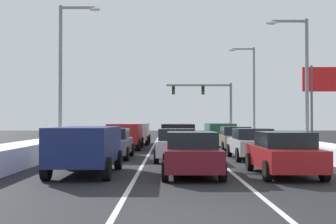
# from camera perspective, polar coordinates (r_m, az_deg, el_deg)

# --- Properties ---
(ground_plane) EXTENTS (120.00, 120.00, 0.00)m
(ground_plane) POSITION_cam_1_polar(r_m,az_deg,el_deg) (26.28, 1.14, -5.20)
(ground_plane) COLOR black
(lane_stripe_between_right_lane_and_center_lane) EXTENTS (0.14, 48.19, 0.01)m
(lane_stripe_between_right_lane_and_center_lane) POSITION_cam_1_polar(r_m,az_deg,el_deg) (30.73, 4.13, -4.59)
(lane_stripe_between_right_lane_and_center_lane) COLOR silver
(lane_stripe_between_right_lane_and_center_lane) RESTS_ON ground
(lane_stripe_between_center_lane_and_left_lane) EXTENTS (0.14, 48.19, 0.01)m
(lane_stripe_between_center_lane_and_left_lane) POSITION_cam_1_polar(r_m,az_deg,el_deg) (30.66, -2.24, -4.60)
(lane_stripe_between_center_lane_and_left_lane) COLOR silver
(lane_stripe_between_center_lane_and_left_lane) RESTS_ON ground
(snow_bank_right_shoulder) EXTENTS (1.60, 48.19, 0.73)m
(snow_bank_right_shoulder) POSITION_cam_1_polar(r_m,az_deg,el_deg) (31.56, 13.79, -3.81)
(snow_bank_right_shoulder) COLOR white
(snow_bank_right_shoulder) RESTS_ON ground
(snow_bank_left_shoulder) EXTENTS (1.75, 48.19, 0.88)m
(snow_bank_left_shoulder) POSITION_cam_1_polar(r_m,az_deg,el_deg) (31.27, -12.01, -3.71)
(snow_bank_left_shoulder) COLOR white
(snow_bank_left_shoulder) RESTS_ON ground
(sedan_red_right_lane_nearest) EXTENTS (2.00, 4.50, 1.51)m
(sedan_red_right_lane_nearest) POSITION_cam_1_polar(r_m,az_deg,el_deg) (16.30, 13.98, -5.02)
(sedan_red_right_lane_nearest) COLOR maroon
(sedan_red_right_lane_nearest) RESTS_ON ground
(sedan_silver_right_lane_second) EXTENTS (2.00, 4.50, 1.51)m
(sedan_silver_right_lane_second) POSITION_cam_1_polar(r_m,az_deg,el_deg) (22.80, 10.17, -3.90)
(sedan_silver_right_lane_second) COLOR #B7BABF
(sedan_silver_right_lane_second) RESTS_ON ground
(sedan_tan_right_lane_third) EXTENTS (2.00, 4.50, 1.51)m
(sedan_tan_right_lane_third) POSITION_cam_1_polar(r_m,az_deg,el_deg) (28.90, 8.12, -3.30)
(sedan_tan_right_lane_third) COLOR #937F60
(sedan_tan_right_lane_third) RESTS_ON ground
(suv_green_right_lane_fourth) EXTENTS (2.16, 4.90, 1.67)m
(suv_green_right_lane_fourth) POSITION_cam_1_polar(r_m,az_deg,el_deg) (35.41, 6.22, -2.48)
(suv_green_right_lane_fourth) COLOR #1E5633
(suv_green_right_lane_fourth) RESTS_ON ground
(sedan_maroon_center_lane_nearest) EXTENTS (2.00, 4.50, 1.51)m
(sedan_maroon_center_lane_nearest) POSITION_cam_1_polar(r_m,az_deg,el_deg) (15.79, 2.71, -5.18)
(sedan_maroon_center_lane_nearest) COLOR maroon
(sedan_maroon_center_lane_nearest) RESTS_ON ground
(sedan_white_center_lane_second) EXTENTS (2.00, 4.50, 1.51)m
(sedan_white_center_lane_second) POSITION_cam_1_polar(r_m,az_deg,el_deg) (21.73, 0.79, -4.05)
(sedan_white_center_lane_second) COLOR silver
(sedan_white_center_lane_second) RESTS_ON ground
(suv_black_center_lane_third) EXTENTS (2.16, 4.90, 1.67)m
(suv_black_center_lane_third) POSITION_cam_1_polar(r_m,az_deg,el_deg) (28.82, 0.94, -2.81)
(suv_black_center_lane_third) COLOR black
(suv_black_center_lane_third) RESTS_ON ground
(sedan_charcoal_center_lane_fourth) EXTENTS (2.00, 4.50, 1.51)m
(sedan_charcoal_center_lane_fourth) POSITION_cam_1_polar(r_m,az_deg,el_deg) (34.73, 0.86, -2.93)
(sedan_charcoal_center_lane_fourth) COLOR #38383D
(sedan_charcoal_center_lane_fourth) RESTS_ON ground
(suv_navy_left_lane_nearest) EXTENTS (2.16, 4.90, 1.67)m
(suv_navy_left_lane_nearest) POSITION_cam_1_polar(r_m,az_deg,el_deg) (16.43, -10.39, -4.12)
(suv_navy_left_lane_nearest) COLOR navy
(suv_navy_left_lane_nearest) RESTS_ON ground
(sedan_gray_left_lane_second) EXTENTS (2.00, 4.50, 1.51)m
(sedan_gray_left_lane_second) POSITION_cam_1_polar(r_m,az_deg,el_deg) (23.24, -7.26, -3.85)
(sedan_gray_left_lane_second) COLOR slate
(sedan_gray_left_lane_second) RESTS_ON ground
(suv_red_left_lane_third) EXTENTS (2.16, 4.90, 1.67)m
(suv_red_left_lane_third) POSITION_cam_1_polar(r_m,az_deg,el_deg) (30.37, -5.51, -2.72)
(suv_red_left_lane_third) COLOR maroon
(suv_red_left_lane_third) RESTS_ON ground
(suv_silver_left_lane_fourth) EXTENTS (2.16, 4.90, 1.67)m
(suv_silver_left_lane_fourth) POSITION_cam_1_polar(r_m,az_deg,el_deg) (36.53, -4.23, -2.44)
(suv_silver_left_lane_fourth) COLOR #B7BABF
(suv_silver_left_lane_fourth) RESTS_ON ground
(traffic_light_gantry) EXTENTS (7.54, 0.47, 6.20)m
(traffic_light_gantry) POSITION_cam_1_polar(r_m,az_deg,el_deg) (52.77, 5.10, 1.77)
(traffic_light_gantry) COLOR slate
(traffic_light_gantry) RESTS_ON ground
(street_lamp_right_mid) EXTENTS (2.66, 0.36, 8.24)m
(street_lamp_right_mid) POSITION_cam_1_polar(r_m,az_deg,el_deg) (29.73, 16.01, 4.83)
(street_lamp_right_mid) COLOR gray
(street_lamp_right_mid) RESTS_ON ground
(street_lamp_right_far) EXTENTS (2.66, 0.36, 9.25)m
(street_lamp_right_far) POSITION_cam_1_polar(r_m,az_deg,el_deg) (46.80, 10.05, 3.31)
(street_lamp_right_far) COLOR gray
(street_lamp_right_far) RESTS_ON ground
(street_lamp_left_mid) EXTENTS (2.66, 0.36, 9.30)m
(street_lamp_left_mid) POSITION_cam_1_polar(r_m,az_deg,el_deg) (30.21, -12.86, 5.78)
(street_lamp_left_mid) COLOR gray
(street_lamp_left_mid) RESTS_ON ground
(roadside_sign_right) EXTENTS (3.20, 0.16, 5.50)m
(roadside_sign_right) POSITION_cam_1_polar(r_m,az_deg,el_deg) (31.78, 18.94, 2.82)
(roadside_sign_right) COLOR #59595B
(roadside_sign_right) RESTS_ON ground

